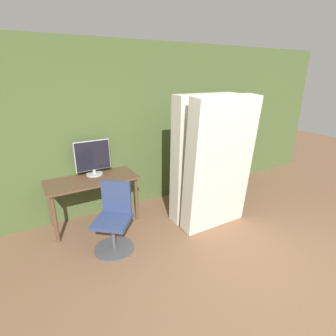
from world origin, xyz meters
TOP-DOWN VIEW (x-y plane):
  - ground_plane at (0.00, 0.00)m, footprint 16.00×16.00m
  - wall_back at (0.00, 2.72)m, footprint 8.00×0.06m
  - desk at (-1.27, 2.38)m, footprint 1.31×0.61m
  - monitor at (-1.19, 2.54)m, footprint 0.53×0.25m
  - office_chair at (-1.22, 1.62)m, footprint 0.62×0.62m
  - bookshelf at (1.54, 2.54)m, footprint 0.63×0.34m
  - mattress_near at (0.30, 1.37)m, footprint 1.04×0.40m
  - mattress_far at (0.30, 1.74)m, footprint 1.04×0.31m

SIDE VIEW (x-z plane):
  - ground_plane at x=0.00m, z-range 0.00..0.00m
  - office_chair at x=-1.22m, z-range -0.09..0.81m
  - desk at x=-1.27m, z-range 0.27..1.01m
  - bookshelf at x=1.54m, z-range -0.01..1.61m
  - mattress_far at x=0.30m, z-range 0.00..1.95m
  - mattress_near at x=0.30m, z-range 0.00..1.96m
  - monitor at x=-1.19m, z-range 0.74..1.28m
  - wall_back at x=0.00m, z-range 0.00..2.70m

